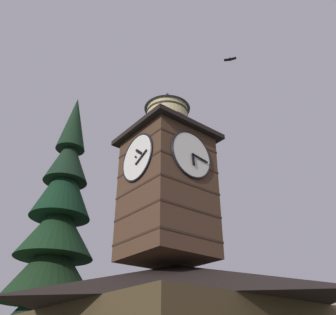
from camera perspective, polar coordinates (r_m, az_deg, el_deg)
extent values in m
pyramid|color=black|center=(17.16, 1.45, -20.14)|extent=(11.23, 11.99, 2.03)
cube|color=#4C3323|center=(17.45, -0.14, -6.23)|extent=(3.59, 3.59, 6.19)
cube|color=#352318|center=(16.68, -0.15, -13.70)|extent=(3.63, 3.63, 0.10)
cube|color=#352318|center=(17.03, -0.15, -9.93)|extent=(3.63, 3.63, 0.10)
cube|color=#352318|center=(17.44, -0.14, -6.32)|extent=(3.63, 3.63, 0.10)
cube|color=#352318|center=(17.92, -0.14, -2.90)|extent=(3.63, 3.63, 0.10)
cube|color=#352318|center=(18.46, -0.13, 0.34)|extent=(3.63, 3.63, 0.10)
cylinder|color=white|center=(16.88, 3.73, 0.45)|extent=(2.37, 0.10, 2.37)
torus|color=black|center=(16.87, 3.79, 0.48)|extent=(2.47, 0.10, 2.47)
cube|color=black|center=(16.70, 4.07, -0.33)|extent=(0.18, 0.04, 0.60)
cube|color=black|center=(17.08, 5.16, -0.11)|extent=(0.97, 0.04, 0.21)
sphere|color=black|center=(16.81, 3.98, 0.60)|extent=(0.10, 0.10, 0.10)
cylinder|color=white|center=(17.15, -4.90, -0.01)|extent=(0.10, 2.37, 2.37)
torus|color=black|center=(17.14, -4.96, 0.02)|extent=(0.10, 2.47, 2.47)
cube|color=black|center=(17.03, -4.72, 0.94)|extent=(0.04, 0.53, 0.47)
cube|color=black|center=(16.69, -4.35, 0.05)|extent=(0.04, 0.91, 0.48)
sphere|color=black|center=(17.10, -5.20, 0.11)|extent=(0.10, 0.10, 0.10)
cube|color=black|center=(18.93, -0.13, 2.79)|extent=(4.29, 4.29, 0.25)
cylinder|color=tan|center=(19.52, -0.13, 5.47)|extent=(2.26, 2.26, 1.90)
cylinder|color=#2D2319|center=(19.17, -0.13, 3.91)|extent=(2.32, 2.32, 0.10)
cylinder|color=#2D2319|center=(19.52, -0.13, 5.47)|extent=(2.32, 2.32, 0.10)
cylinder|color=#2D2319|center=(19.89, -0.13, 6.97)|extent=(2.32, 2.32, 0.10)
cone|color=#424C5B|center=(20.37, -0.12, 8.80)|extent=(2.56, 2.56, 0.98)
sphere|color=#424C5B|center=(20.74, -0.12, 10.09)|extent=(0.16, 0.16, 0.16)
cone|color=black|center=(21.95, -19.06, -22.34)|extent=(6.23, 6.23, 3.96)
cone|color=black|center=(22.29, -18.06, -16.32)|extent=(5.37, 5.37, 3.86)
cone|color=#163219|center=(22.85, -17.18, -10.75)|extent=(4.51, 4.51, 3.59)
cone|color=black|center=(23.80, -16.23, -4.49)|extent=(3.65, 3.65, 4.22)
cone|color=black|center=(24.68, -15.58, -0.18)|extent=(2.79, 2.79, 3.46)
cone|color=black|center=(26.14, -14.76, 5.33)|extent=(1.93, 1.93, 4.34)
sphere|color=silver|center=(49.75, -1.73, -20.69)|extent=(1.40, 1.40, 1.40)
ellipsoid|color=black|center=(21.46, 9.89, 15.20)|extent=(0.29, 0.27, 0.14)
cube|color=black|center=(21.46, 10.36, 15.27)|extent=(0.35, 0.39, 0.07)
cube|color=black|center=(21.46, 9.42, 15.14)|extent=(0.35, 0.39, 0.07)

